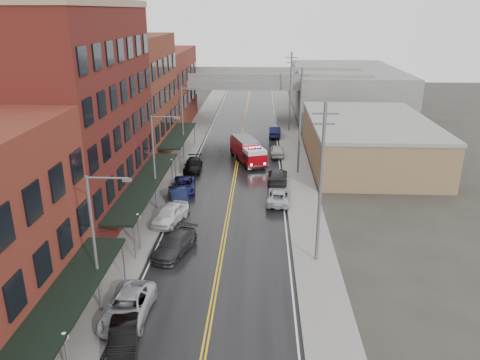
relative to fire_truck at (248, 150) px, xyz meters
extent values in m
cube|color=black|center=(-1.32, -9.08, -1.50)|extent=(11.00, 160.00, 0.02)
cube|color=slate|center=(-8.62, -9.08, -1.44)|extent=(3.00, 160.00, 0.15)
cube|color=slate|center=(5.98, -9.08, -1.44)|extent=(3.00, 160.00, 0.15)
cube|color=gray|center=(-6.97, -9.08, -1.44)|extent=(0.30, 160.00, 0.15)
cube|color=gray|center=(4.33, -9.08, -1.44)|extent=(0.30, 160.00, 0.15)
cube|color=#4E1514|center=(-14.62, -16.08, 7.49)|extent=(9.00, 20.00, 18.00)
cube|color=maroon|center=(-14.62, 1.42, 5.99)|extent=(9.00, 15.00, 15.00)
cube|color=maroon|center=(-14.62, 18.92, 4.49)|extent=(9.00, 20.00, 12.00)
cube|color=#90744D|center=(14.68, 0.92, 0.99)|extent=(14.00, 22.00, 5.00)
cube|color=slate|center=(16.68, 30.92, 2.49)|extent=(18.00, 30.00, 8.00)
cube|color=black|center=(-8.82, -35.08, 1.49)|extent=(2.60, 16.00, 0.18)
cylinder|color=slate|center=(-7.67, -27.48, -0.01)|extent=(0.10, 0.10, 3.00)
cube|color=black|center=(-8.82, -16.08, 1.49)|extent=(2.60, 18.00, 0.18)
cylinder|color=slate|center=(-7.67, -24.68, -0.01)|extent=(0.10, 0.10, 3.00)
cylinder|color=slate|center=(-7.67, -7.48, -0.01)|extent=(0.10, 0.10, 3.00)
cube|color=black|center=(-8.82, 1.42, 1.49)|extent=(2.60, 13.00, 0.18)
cylinder|color=slate|center=(-7.67, -4.68, -0.01)|extent=(0.10, 0.10, 3.00)
cylinder|color=slate|center=(-7.67, 7.52, -0.01)|extent=(0.10, 0.10, 3.00)
sphere|color=silver|center=(-7.72, -37.08, 1.39)|extent=(0.44, 0.44, 0.44)
cylinder|color=#59595B|center=(-7.72, -23.08, -0.11)|extent=(0.14, 0.14, 2.80)
sphere|color=silver|center=(-7.72, -23.08, 1.39)|extent=(0.44, 0.44, 0.44)
cylinder|color=#59595B|center=(-7.72, -9.08, -0.11)|extent=(0.14, 0.14, 2.80)
sphere|color=silver|center=(-7.72, -9.08, 1.39)|extent=(0.44, 0.44, 0.44)
cylinder|color=#59595B|center=(-8.12, -31.08, 2.99)|extent=(0.18, 0.18, 9.00)
cylinder|color=#59595B|center=(-6.92, -31.08, 7.39)|extent=(2.40, 0.12, 0.12)
cube|color=#59595B|center=(-5.82, -31.08, 7.29)|extent=(0.50, 0.22, 0.18)
cylinder|color=#59595B|center=(-8.12, -15.08, 2.99)|extent=(0.18, 0.18, 9.00)
cylinder|color=#59595B|center=(-6.92, -15.08, 7.39)|extent=(2.40, 0.12, 0.12)
cube|color=#59595B|center=(-5.82, -15.08, 7.29)|extent=(0.50, 0.22, 0.18)
cylinder|color=#59595B|center=(-8.12, 0.92, 2.99)|extent=(0.18, 0.18, 9.00)
cylinder|color=#59595B|center=(-6.92, 0.92, 7.39)|extent=(2.40, 0.12, 0.12)
cube|color=#59595B|center=(-5.82, 0.92, 7.29)|extent=(0.50, 0.22, 0.18)
cylinder|color=#59595B|center=(5.88, -24.08, 4.49)|extent=(0.24, 0.24, 12.00)
cube|color=#59595B|center=(5.88, -24.08, 9.69)|extent=(1.80, 0.12, 0.12)
cube|color=#59595B|center=(5.88, -24.08, 8.99)|extent=(1.40, 0.12, 0.12)
cylinder|color=#59595B|center=(5.88, -4.08, 4.49)|extent=(0.24, 0.24, 12.00)
cube|color=#59595B|center=(5.88, -4.08, 9.69)|extent=(1.80, 0.12, 0.12)
cube|color=#59595B|center=(5.88, -4.08, 8.99)|extent=(1.40, 0.12, 0.12)
cylinder|color=#59595B|center=(5.88, 15.92, 4.49)|extent=(0.24, 0.24, 12.00)
cube|color=#59595B|center=(5.88, 15.92, 9.69)|extent=(1.80, 0.12, 0.12)
cube|color=#59595B|center=(5.88, 15.92, 8.99)|extent=(1.40, 0.12, 0.12)
cube|color=slate|center=(-1.32, 22.92, 5.24)|extent=(40.00, 10.00, 1.50)
cube|color=slate|center=(-12.32, 22.92, 1.49)|extent=(1.60, 8.00, 6.00)
cube|color=slate|center=(9.68, 22.92, 1.49)|extent=(1.60, 8.00, 6.00)
cube|color=#97060E|center=(-0.41, 1.14, -0.02)|extent=(4.06, 5.80, 2.02)
cube|color=#97060E|center=(0.86, -2.40, -0.31)|extent=(3.11, 3.17, 1.44)
cube|color=silver|center=(0.86, -2.40, 0.65)|extent=(2.93, 2.95, 0.48)
cube|color=black|center=(0.80, -2.22, -0.02)|extent=(2.81, 2.27, 0.77)
cube|color=slate|center=(-0.41, 1.14, 1.14)|extent=(3.70, 5.36, 0.29)
cube|color=black|center=(0.86, -2.40, 0.97)|extent=(1.54, 0.77, 0.13)
sphere|color=#FF0C0C|center=(0.36, -2.58, 1.05)|extent=(0.19, 0.19, 0.19)
sphere|color=#1933FF|center=(1.36, -2.22, 1.05)|extent=(0.19, 0.19, 0.19)
cylinder|color=black|center=(-0.10, -2.85, -1.03)|extent=(1.02, 0.64, 0.96)
cylinder|color=black|center=(1.89, -2.13, -1.03)|extent=(1.02, 0.64, 0.96)
cylinder|color=black|center=(-1.24, 0.33, -1.03)|extent=(1.02, 0.64, 0.96)
cylinder|color=black|center=(0.75, 1.04, -1.03)|extent=(1.02, 0.64, 0.96)
cylinder|color=black|center=(-2.06, 2.59, -1.03)|extent=(1.02, 0.64, 0.96)
cylinder|color=black|center=(-0.06, 3.31, -1.03)|extent=(1.02, 0.64, 0.96)
imported|color=black|center=(-5.76, -34.38, -0.80)|extent=(2.33, 4.53, 1.42)
imported|color=#AEB0B6|center=(-6.30, -31.63, -0.75)|extent=(2.62, 5.53, 1.53)
imported|color=#2B2A2D|center=(-4.92, -23.38, -0.77)|extent=(3.41, 5.49, 1.48)
imported|color=white|center=(-6.32, -17.88, -0.69)|extent=(3.11, 5.15, 1.64)
imported|color=black|center=(-6.32, -13.58, -0.77)|extent=(2.83, 4.77, 1.49)
imported|color=#121345|center=(-6.28, -10.28, -0.84)|extent=(2.82, 5.09, 1.35)
imported|color=black|center=(-6.32, -3.64, -0.82)|extent=(2.10, 4.84, 1.39)
imported|color=#B5B8BD|center=(3.41, -12.84, -0.84)|extent=(2.62, 5.02, 1.35)
imported|color=#29282B|center=(3.45, -7.14, -0.76)|extent=(2.33, 5.25, 1.50)
imported|color=silver|center=(3.68, 2.72, -0.78)|extent=(1.80, 4.35, 1.48)
imported|color=black|center=(3.59, 12.69, -0.73)|extent=(1.73, 4.80, 1.57)
camera|label=1|loc=(1.66, -55.26, 16.17)|focal=35.00mm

